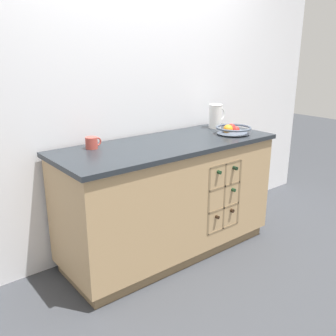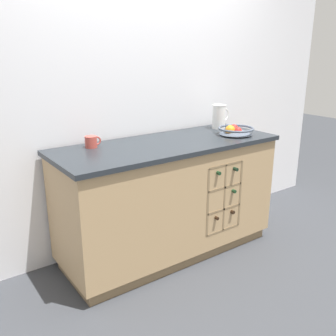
% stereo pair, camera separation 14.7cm
% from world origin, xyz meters
% --- Properties ---
extents(ground_plane, '(14.00, 14.00, 0.00)m').
position_xyz_m(ground_plane, '(0.00, 0.00, 0.00)').
color(ground_plane, '#383A3F').
extents(back_wall, '(4.40, 0.06, 2.55)m').
position_xyz_m(back_wall, '(0.00, 0.39, 1.27)').
color(back_wall, white).
rests_on(back_wall, ground_plane).
extents(kitchen_island, '(1.77, 0.70, 0.93)m').
position_xyz_m(kitchen_island, '(0.00, -0.00, 0.47)').
color(kitchen_island, olive).
rests_on(kitchen_island, ground_plane).
extents(fruit_bowl, '(0.29, 0.29, 0.09)m').
position_xyz_m(fruit_bowl, '(0.60, -0.11, 0.97)').
color(fruit_bowl, '#4C5666').
rests_on(fruit_bowl, kitchen_island).
extents(white_pitcher, '(0.18, 0.12, 0.21)m').
position_xyz_m(white_pitcher, '(0.68, 0.17, 1.04)').
color(white_pitcher, white).
rests_on(white_pitcher, kitchen_island).
extents(ceramic_mug, '(0.12, 0.09, 0.08)m').
position_xyz_m(ceramic_mug, '(-0.54, 0.19, 0.97)').
color(ceramic_mug, '#B7473D').
rests_on(ceramic_mug, kitchen_island).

